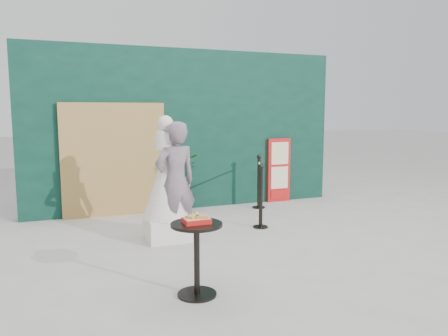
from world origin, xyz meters
TOP-DOWN VIEW (x-y plane):
  - ground at (0.00, 0.00)m, footprint 60.00×60.00m
  - back_wall at (0.00, 3.15)m, footprint 6.00×0.30m
  - bamboo_fence at (-1.40, 2.94)m, footprint 1.80×0.08m
  - woman at (-0.80, 1.04)m, footprint 0.70×0.54m
  - menu_board at (1.90, 2.95)m, footprint 0.50×0.07m
  - statue at (-0.90, 1.16)m, footprint 0.70×0.70m
  - cafe_table at (-1.10, -0.85)m, footprint 0.52×0.52m
  - food_basket at (-1.10, -0.85)m, footprint 0.26×0.19m
  - planter at (-0.23, 2.80)m, footprint 0.64×0.55m
  - stanchion_barrier at (0.95, 1.89)m, footprint 0.84×1.54m

SIDE VIEW (x-z plane):
  - ground at x=0.00m, z-range 0.00..0.00m
  - stanchion_barrier at x=0.95m, z-range -0.02..1.01m
  - cafe_table at x=-1.10m, z-range 0.12..0.87m
  - planter at x=-0.23m, z-range 0.09..1.17m
  - menu_board at x=1.90m, z-range 0.00..1.30m
  - statue at x=-0.90m, z-range -0.16..1.63m
  - food_basket at x=-1.10m, z-range 0.73..0.84m
  - woman at x=-0.80m, z-range 0.00..1.71m
  - bamboo_fence at x=-1.40m, z-range 0.00..2.00m
  - back_wall at x=0.00m, z-range 0.00..3.00m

